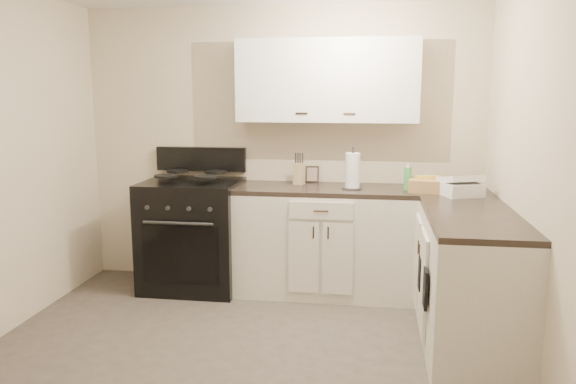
# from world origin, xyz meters

# --- Properties ---
(floor) EXTENTS (3.60, 3.60, 0.00)m
(floor) POSITION_xyz_m (0.00, 0.00, 0.00)
(floor) COLOR #473F38
(floor) RESTS_ON ground
(wall_back) EXTENTS (3.60, 0.00, 3.60)m
(wall_back) POSITION_xyz_m (0.00, 1.80, 1.25)
(wall_back) COLOR beige
(wall_back) RESTS_ON ground
(wall_right) EXTENTS (0.00, 3.60, 3.60)m
(wall_right) POSITION_xyz_m (1.80, 0.00, 1.25)
(wall_right) COLOR beige
(wall_right) RESTS_ON ground
(wall_front) EXTENTS (3.60, 0.00, 3.60)m
(wall_front) POSITION_xyz_m (0.00, -1.80, 1.25)
(wall_front) COLOR beige
(wall_front) RESTS_ON ground
(base_cabinets_back) EXTENTS (1.55, 0.60, 0.90)m
(base_cabinets_back) POSITION_xyz_m (0.43, 1.50, 0.45)
(base_cabinets_back) COLOR silver
(base_cabinets_back) RESTS_ON floor
(base_cabinets_right) EXTENTS (0.60, 1.90, 0.90)m
(base_cabinets_right) POSITION_xyz_m (1.50, 0.85, 0.45)
(base_cabinets_right) COLOR silver
(base_cabinets_right) RESTS_ON floor
(countertop_back) EXTENTS (1.55, 0.60, 0.04)m
(countertop_back) POSITION_xyz_m (0.43, 1.50, 0.92)
(countertop_back) COLOR black
(countertop_back) RESTS_ON base_cabinets_back
(countertop_right) EXTENTS (0.60, 1.90, 0.04)m
(countertop_right) POSITION_xyz_m (1.50, 0.85, 0.92)
(countertop_right) COLOR black
(countertop_right) RESTS_ON base_cabinets_right
(upper_cabinets) EXTENTS (1.55, 0.30, 0.70)m
(upper_cabinets) POSITION_xyz_m (0.43, 1.65, 1.84)
(upper_cabinets) COLOR white
(upper_cabinets) RESTS_ON wall_back
(stove) EXTENTS (0.84, 0.72, 1.02)m
(stove) POSITION_xyz_m (-0.75, 1.48, 0.46)
(stove) COLOR black
(stove) RESTS_ON floor
(knife_block) EXTENTS (0.11, 0.10, 0.19)m
(knife_block) POSITION_xyz_m (0.19, 1.63, 1.03)
(knife_block) COLOR tan
(knife_block) RESTS_ON countertop_back
(paper_towel) EXTENTS (0.15, 0.15, 0.30)m
(paper_towel) POSITION_xyz_m (0.66, 1.46, 1.09)
(paper_towel) COLOR white
(paper_towel) RESTS_ON countertop_back
(soap_bottle) EXTENTS (0.07, 0.07, 0.19)m
(soap_bottle) POSITION_xyz_m (1.12, 1.47, 1.03)
(soap_bottle) COLOR green
(soap_bottle) RESTS_ON countertop_back
(picture_frame) EXTENTS (0.12, 0.04, 0.15)m
(picture_frame) POSITION_xyz_m (0.29, 1.75, 1.01)
(picture_frame) COLOR black
(picture_frame) RESTS_ON countertop_back
(wicker_basket) EXTENTS (0.35, 0.26, 0.10)m
(wicker_basket) POSITION_xyz_m (1.29, 1.39, 0.99)
(wicker_basket) COLOR tan
(wicker_basket) RESTS_ON countertop_right
(countertop_grill) EXTENTS (0.36, 0.35, 0.10)m
(countertop_grill) POSITION_xyz_m (1.52, 1.26, 0.99)
(countertop_grill) COLOR white
(countertop_grill) RESTS_ON countertop_right
(oven_mitt_near) EXTENTS (0.02, 0.15, 0.25)m
(oven_mitt_near) POSITION_xyz_m (1.18, 0.26, 0.51)
(oven_mitt_near) COLOR black
(oven_mitt_near) RESTS_ON base_cabinets_right
(oven_mitt_far) EXTENTS (0.02, 0.13, 0.23)m
(oven_mitt_far) POSITION_xyz_m (1.18, 0.67, 0.48)
(oven_mitt_far) COLOR black
(oven_mitt_far) RESTS_ON base_cabinets_right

